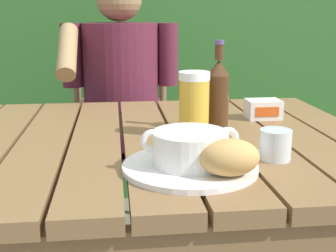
% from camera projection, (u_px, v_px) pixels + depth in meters
% --- Properties ---
extents(dining_table, '(1.22, 0.97, 0.75)m').
position_uv_depth(dining_table, '(148.00, 169.00, 1.22)').
color(dining_table, brown).
rests_on(dining_table, ground_plane).
extents(chair_near_diner, '(0.46, 0.41, 0.99)m').
position_uv_depth(chair_near_diner, '(122.00, 139.00, 2.14)').
color(chair_near_diner, brown).
rests_on(chair_near_diner, ground_plane).
extents(person_eating, '(0.48, 0.47, 1.24)m').
position_uv_depth(person_eating, '(121.00, 96.00, 1.89)').
color(person_eating, '#561D2F').
rests_on(person_eating, ground_plane).
extents(serving_plate, '(0.29, 0.29, 0.01)m').
position_uv_depth(serving_plate, '(190.00, 167.00, 0.94)').
color(serving_plate, white).
rests_on(serving_plate, dining_table).
extents(soup_bowl, '(0.21, 0.16, 0.08)m').
position_uv_depth(soup_bowl, '(190.00, 147.00, 0.93)').
color(soup_bowl, white).
rests_on(soup_bowl, serving_plate).
extents(bread_roll, '(0.12, 0.09, 0.07)m').
position_uv_depth(bread_roll, '(229.00, 157.00, 0.87)').
color(bread_roll, tan).
rests_on(bread_roll, serving_plate).
extents(beer_glass, '(0.08, 0.08, 0.17)m').
position_uv_depth(beer_glass, '(194.00, 104.00, 1.18)').
color(beer_glass, gold).
rests_on(beer_glass, dining_table).
extents(beer_bottle, '(0.06, 0.06, 0.25)m').
position_uv_depth(beer_bottle, '(218.00, 94.00, 1.24)').
color(beer_bottle, '#462915').
rests_on(beer_bottle, dining_table).
extents(water_glass_small, '(0.07, 0.07, 0.07)m').
position_uv_depth(water_glass_small, '(275.00, 145.00, 1.00)').
color(water_glass_small, silver).
rests_on(water_glass_small, dining_table).
extents(butter_tub, '(0.10, 0.08, 0.06)m').
position_uv_depth(butter_tub, '(263.00, 109.00, 1.39)').
color(butter_tub, white).
rests_on(butter_tub, dining_table).
extents(table_knife, '(0.17, 0.03, 0.01)m').
position_uv_depth(table_knife, '(240.00, 152.00, 1.05)').
color(table_knife, silver).
rests_on(table_knife, dining_table).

